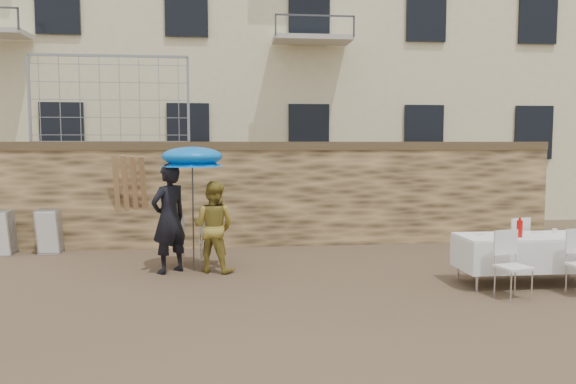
{
  "coord_description": "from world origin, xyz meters",
  "views": [
    {
      "loc": [
        -0.63,
        -7.06,
        2.22
      ],
      "look_at": [
        0.4,
        2.2,
        1.4
      ],
      "focal_mm": 35.0,
      "sensor_mm": 36.0,
      "label": 1
    }
  ],
  "objects": [
    {
      "name": "ground",
      "position": [
        0.0,
        0.0,
        0.0
      ],
      "size": [
        80.0,
        80.0,
        0.0
      ],
      "primitive_type": "plane",
      "color": "brown",
      "rests_on": "ground"
    },
    {
      "name": "stone_wall",
      "position": [
        0.0,
        5.0,
        1.1
      ],
      "size": [
        13.0,
        0.5,
        2.2
      ],
      "primitive_type": "cube",
      "color": "olive",
      "rests_on": "ground"
    },
    {
      "name": "chain_link_fence",
      "position": [
        -3.0,
        5.0,
        3.1
      ],
      "size": [
        3.2,
        0.06,
        1.8
      ],
      "primitive_type": null,
      "color": "gray",
      "rests_on": "stone_wall"
    },
    {
      "name": "man_suit",
      "position": [
        -1.6,
        2.56,
        0.94
      ],
      "size": [
        0.81,
        0.79,
        1.87
      ],
      "primitive_type": "imported",
      "rotation": [
        0.0,
        0.0,
        3.89
      ],
      "color": "black",
      "rests_on": "ground"
    },
    {
      "name": "woman_dress",
      "position": [
        -0.85,
        2.56,
        0.78
      ],
      "size": [
        0.93,
        0.85,
        1.56
      ],
      "primitive_type": "imported",
      "rotation": [
        0.0,
        0.0,
        2.72
      ],
      "color": "gold",
      "rests_on": "ground"
    },
    {
      "name": "umbrella",
      "position": [
        -1.2,
        2.66,
        1.92
      ],
      "size": [
        1.09,
        1.09,
        2.04
      ],
      "color": "#3F3F44",
      "rests_on": "ground"
    },
    {
      "name": "couple_chair_left",
      "position": [
        -1.6,
        3.11,
        0.48
      ],
      "size": [
        0.56,
        0.56,
        0.96
      ],
      "primitive_type": null,
      "rotation": [
        0.0,
        0.0,
        3.31
      ],
      "color": "white",
      "rests_on": "ground"
    },
    {
      "name": "couple_chair_right",
      "position": [
        -0.9,
        3.11,
        0.48
      ],
      "size": [
        0.5,
        0.5,
        0.96
      ],
      "primitive_type": null,
      "rotation": [
        0.0,
        0.0,
        3.11
      ],
      "color": "white",
      "rests_on": "ground"
    },
    {
      "name": "banquet_table",
      "position": [
        4.04,
        1.15,
        0.73
      ],
      "size": [
        2.1,
        0.85,
        0.78
      ],
      "color": "white",
      "rests_on": "ground"
    },
    {
      "name": "soda_bottle",
      "position": [
        3.84,
        1.0,
        0.91
      ],
      "size": [
        0.09,
        0.09,
        0.26
      ],
      "primitive_type": "cylinder",
      "color": "red",
      "rests_on": "banquet_table"
    },
    {
      "name": "table_chair_front_left",
      "position": [
        3.44,
        0.4,
        0.48
      ],
      "size": [
        0.57,
        0.57,
        0.96
      ],
      "primitive_type": null,
      "rotation": [
        0.0,
        0.0,
        0.21
      ],
      "color": "white",
      "rests_on": "ground"
    },
    {
      "name": "table_chair_back",
      "position": [
        4.24,
        1.95,
        0.48
      ],
      "size": [
        0.59,
        0.59,
        0.96
      ],
      "primitive_type": null,
      "rotation": [
        0.0,
        0.0,
        3.42
      ],
      "color": "white",
      "rests_on": "ground"
    },
    {
      "name": "chair_stack_left",
      "position": [
        -5.05,
        4.64,
        0.46
      ],
      "size": [
        0.46,
        0.55,
        0.92
      ],
      "primitive_type": null,
      "color": "white",
      "rests_on": "ground"
    },
    {
      "name": "chair_stack_right",
      "position": [
        -4.15,
        4.64,
        0.46
      ],
      "size": [
        0.46,
        0.47,
        0.92
      ],
      "primitive_type": null,
      "color": "white",
      "rests_on": "ground"
    },
    {
      "name": "wood_planks",
      "position": [
        -2.55,
        4.71,
        1.0
      ],
      "size": [
        0.7,
        0.2,
        2.0
      ],
      "primitive_type": null,
      "color": "#A37749",
      "rests_on": "ground"
    }
  ]
}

